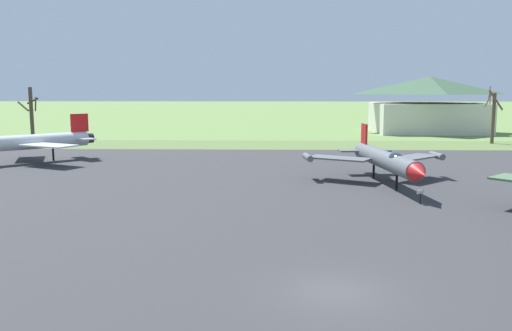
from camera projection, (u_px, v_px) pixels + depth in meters
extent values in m
plane|color=#607F42|center=(335.00, 293.00, 20.58)|extent=(600.00, 600.00, 0.00)
cube|color=#333335|center=(306.00, 198.00, 38.29)|extent=(99.77, 59.68, 0.05)
cube|color=#576C3A|center=(289.00, 145.00, 73.74)|extent=(159.77, 12.00, 0.06)
cylinder|color=#565B60|center=(385.00, 160.00, 43.10)|extent=(3.03, 12.74, 1.46)
cone|color=red|center=(420.00, 174.00, 36.04)|extent=(1.54, 1.82, 1.34)
cylinder|color=black|center=(361.00, 150.00, 49.62)|extent=(1.11, 0.92, 1.02)
ellipsoid|color=#19232D|center=(396.00, 159.00, 40.66)|extent=(1.08, 2.03, 1.02)
cube|color=#565B60|center=(339.00, 158.00, 44.93)|extent=(5.48, 4.33, 0.14)
cube|color=#565B60|center=(413.00, 157.00, 45.55)|extent=(5.19, 5.04, 0.14)
cylinder|color=#565B60|center=(308.00, 157.00, 45.58)|extent=(0.83, 2.39, 0.55)
cylinder|color=#565B60|center=(437.00, 156.00, 46.69)|extent=(0.83, 2.39, 0.55)
cube|color=red|center=(364.00, 134.00, 48.60)|extent=(0.35, 1.44, 1.82)
cube|color=#565B60|center=(350.00, 151.00, 48.52)|extent=(2.22, 1.61, 0.14)
cube|color=#565B60|center=(378.00, 150.00, 48.77)|extent=(2.22, 1.61, 0.14)
cylinder|color=black|center=(397.00, 183.00, 40.56)|extent=(0.19, 0.19, 1.36)
cylinder|color=black|center=(374.00, 172.00, 46.04)|extent=(0.19, 0.19, 1.36)
cylinder|color=black|center=(420.00, 199.00, 36.03)|extent=(0.08, 0.08, 0.75)
cube|color=white|center=(421.00, 192.00, 35.95)|extent=(0.49, 0.30, 0.30)
cylinder|color=silver|center=(24.00, 142.00, 55.48)|extent=(11.07, 10.39, 1.57)
cylinder|color=black|center=(89.00, 138.00, 60.11)|extent=(1.38, 1.39, 1.10)
cube|color=silver|center=(25.00, 140.00, 59.01)|extent=(4.62, 6.24, 0.15)
cube|color=silver|center=(49.00, 145.00, 53.66)|extent=(6.27, 4.94, 0.15)
cube|color=red|center=(79.00, 123.00, 59.19)|extent=(1.59, 1.49, 2.02)
cube|color=silver|center=(74.00, 137.00, 60.54)|extent=(2.70, 2.75, 0.15)
cube|color=silver|center=(85.00, 139.00, 58.29)|extent=(2.70, 2.75, 0.15)
cylinder|color=black|center=(53.00, 154.00, 57.65)|extent=(0.21, 0.21, 1.47)
cylinder|color=#42382D|center=(32.00, 115.00, 76.14)|extent=(0.53, 0.53, 8.04)
cylinder|color=#42382D|center=(36.00, 104.00, 76.21)|extent=(0.91, 1.32, 2.13)
cylinder|color=#42382D|center=(23.00, 106.00, 74.98)|extent=(2.25, 1.63, 1.39)
cylinder|color=#42382D|center=(33.00, 101.00, 76.62)|extent=(1.71, 0.39, 1.01)
cylinder|color=brown|center=(493.00, 119.00, 75.06)|extent=(0.49, 0.49, 7.23)
cylinder|color=brown|center=(488.00, 100.00, 75.32)|extent=(1.49, 1.43, 1.85)
cylinder|color=brown|center=(496.00, 100.00, 73.78)|extent=(2.08, 0.64, 2.86)
cylinder|color=brown|center=(490.00, 98.00, 74.85)|extent=(0.60, 1.32, 1.63)
cylinder|color=brown|center=(489.00, 92.00, 74.85)|extent=(0.88, 1.52, 1.71)
cube|color=beige|center=(428.00, 118.00, 95.11)|extent=(18.77, 14.06, 5.24)
pyramid|color=#38563D|center=(429.00, 85.00, 94.28)|extent=(19.71, 14.76, 3.14)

